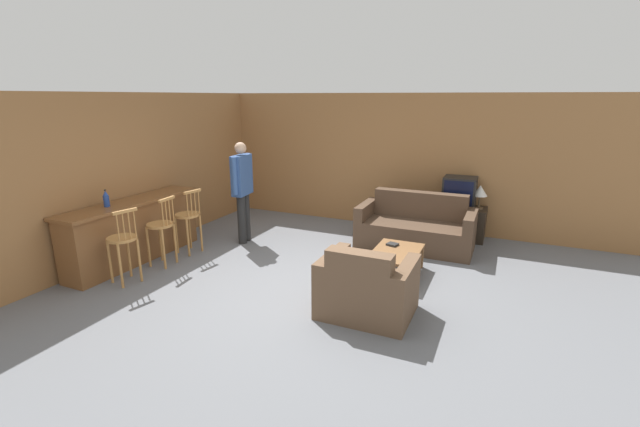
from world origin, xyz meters
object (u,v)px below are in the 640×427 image
at_px(bar_chair_far, 188,219).
at_px(person_by_window, 242,187).
at_px(armchair_near, 366,289).
at_px(bottle, 106,199).
at_px(couch_far, 416,229).
at_px(coffee_table, 396,254).
at_px(bar_chair_mid, 161,229).
at_px(book_on_table, 392,244).
at_px(table_lamp, 480,192).
at_px(bar_chair_near, 123,244).
at_px(tv, 459,192).
at_px(tv_unit, 457,222).

xyz_separation_m(bar_chair_far, person_by_window, (0.53, 0.83, 0.43)).
bearing_deg(armchair_near, bottle, -177.01).
relative_size(couch_far, coffee_table, 1.98).
height_order(bar_chair_mid, armchair_near, bar_chair_mid).
bearing_deg(bar_chair_mid, armchair_near, -3.77).
distance_m(armchair_near, book_on_table, 1.51).
height_order(bottle, table_lamp, bottle).
height_order(couch_far, bottle, bottle).
height_order(bar_chair_near, bar_chair_far, same).
xyz_separation_m(armchair_near, coffee_table, (0.03, 1.29, -0.00)).
height_order(tv, bottle, bottle).
height_order(bar_chair_far, coffee_table, bar_chair_far).
distance_m(armchair_near, person_by_window, 3.35).
xyz_separation_m(bar_chair_mid, armchair_near, (3.36, -0.22, -0.25)).
bearing_deg(bottle, coffee_table, 20.71).
bearing_deg(armchair_near, bar_chair_far, 166.17).
xyz_separation_m(couch_far, armchair_near, (-0.02, -2.66, 0.00)).
relative_size(bottle, person_by_window, 0.14).
height_order(tv, table_lamp, tv).
xyz_separation_m(bar_chair_far, tv_unit, (3.97, 2.61, -0.28)).
bearing_deg(table_lamp, armchair_near, -105.72).
bearing_deg(coffee_table, tv_unit, 74.57).
bearing_deg(book_on_table, tv_unit, 69.93).
height_order(bar_chair_mid, person_by_window, person_by_window).
height_order(bar_chair_mid, tv_unit, bar_chair_mid).
bearing_deg(couch_far, bar_chair_mid, -144.22).
height_order(couch_far, coffee_table, couch_far).
bearing_deg(book_on_table, bottle, -155.99).
bearing_deg(bar_chair_near, tv, 44.63).
bearing_deg(bar_chair_far, bar_chair_mid, -89.99).
xyz_separation_m(armchair_near, tv, (0.62, 3.43, 0.54)).
xyz_separation_m(bar_chair_near, couch_far, (3.38, 3.15, -0.25)).
bearing_deg(bottle, bar_chair_mid, 36.51).
height_order(bar_chair_mid, bar_chair_far, same).
bearing_deg(table_lamp, bar_chair_far, -148.91).
height_order(bar_chair_far, armchair_near, bar_chair_far).
bearing_deg(tv_unit, armchair_near, -100.21).
xyz_separation_m(bar_chair_near, coffee_table, (3.38, 1.79, -0.25)).
bearing_deg(tv, bar_chair_mid, -141.08).
distance_m(bar_chair_far, armchair_near, 3.47).
bearing_deg(table_lamp, book_on_table, -118.63).
xyz_separation_m(armchair_near, tv_unit, (0.62, 3.43, -0.03)).
bearing_deg(bar_chair_near, bar_chair_mid, 89.97).
bearing_deg(bar_chair_near, tv_unit, 44.65).
bearing_deg(couch_far, person_by_window, -160.61).
height_order(book_on_table, person_by_window, person_by_window).
bearing_deg(couch_far, bottle, -144.11).
bearing_deg(bottle, armchair_near, 2.99).
bearing_deg(tv_unit, coffee_table, -105.43).
xyz_separation_m(bar_chair_near, armchair_near, (3.36, 0.49, -0.25)).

